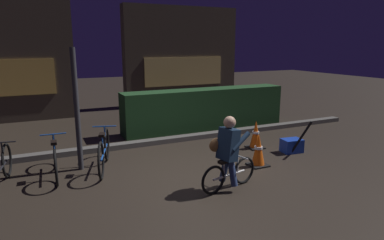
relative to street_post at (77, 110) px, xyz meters
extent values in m
plane|color=#2D261E|center=(1.90, -1.20, -1.16)|extent=(40.00, 40.00, 0.00)
cube|color=#56544F|center=(1.90, 1.00, -1.10)|extent=(12.00, 0.24, 0.12)
cube|color=#214723|center=(3.70, 1.90, -0.59)|extent=(4.80, 0.70, 1.14)
cube|color=#42382D|center=(-1.50, 5.30, 0.82)|extent=(4.16, 0.50, 3.97)
cube|color=#E5B751|center=(-1.50, 5.03, 0.23)|extent=(2.91, 0.04, 1.10)
cube|color=#42382D|center=(4.74, 6.00, 0.75)|extent=(4.66, 0.50, 3.82)
cube|color=#F2D172|center=(4.74, 5.73, 0.17)|extent=(3.26, 0.04, 1.10)
cylinder|color=#2D2D33|center=(0.00, 0.00, 0.00)|extent=(0.10, 0.10, 2.32)
torus|color=black|center=(-1.25, 0.16, -0.85)|extent=(0.14, 0.63, 0.63)
cylinder|color=black|center=(-1.33, -0.30, -0.85)|extent=(0.18, 0.94, 0.04)
cylinder|color=black|center=(-1.29, -0.05, -0.65)|extent=(0.03, 0.03, 0.40)
cylinder|color=black|center=(-1.29, -0.05, -0.45)|extent=(0.46, 0.09, 0.02)
torus|color=black|center=(-0.43, 0.32, -0.84)|extent=(0.07, 0.65, 0.64)
torus|color=black|center=(-0.48, -0.64, -0.84)|extent=(0.07, 0.65, 0.64)
cylinder|color=#19479E|center=(-0.46, -0.16, -0.84)|extent=(0.08, 0.96, 0.04)
cylinder|color=#19479E|center=(-0.46, -0.33, -0.66)|extent=(0.03, 0.03, 0.36)
cube|color=black|center=(-0.46, -0.33, -0.48)|extent=(0.11, 0.20, 0.05)
cylinder|color=#19479E|center=(-0.44, 0.10, -0.64)|extent=(0.03, 0.03, 0.41)
cylinder|color=#19479E|center=(-0.44, 0.10, -0.43)|extent=(0.46, 0.04, 0.02)
torus|color=black|center=(0.57, 0.32, -0.82)|extent=(0.24, 0.67, 0.69)
torus|color=black|center=(0.27, -0.67, -0.82)|extent=(0.24, 0.67, 0.69)
cylinder|color=#19479E|center=(0.42, -0.17, -0.82)|extent=(0.33, 1.00, 0.04)
cylinder|color=#19479E|center=(0.37, -0.34, -0.62)|extent=(0.03, 0.03, 0.39)
cube|color=black|center=(0.37, -0.34, -0.43)|extent=(0.15, 0.22, 0.05)
cylinder|color=#19479E|center=(0.51, 0.10, -0.60)|extent=(0.03, 0.03, 0.44)
cylinder|color=#19479E|center=(0.51, 0.10, -0.38)|extent=(0.45, 0.16, 0.02)
cube|color=black|center=(3.22, -1.30, -1.15)|extent=(0.36, 0.36, 0.03)
cone|color=#EA560F|center=(3.22, -1.30, -0.82)|extent=(0.26, 0.26, 0.62)
cylinder|color=white|center=(3.22, -1.30, -0.79)|extent=(0.16, 0.16, 0.05)
cube|color=black|center=(3.87, -0.30, -1.15)|extent=(0.36, 0.36, 0.03)
cone|color=#EA560F|center=(3.87, -0.30, -0.82)|extent=(0.26, 0.26, 0.63)
cylinder|color=white|center=(3.87, -0.30, -0.79)|extent=(0.16, 0.16, 0.05)
cube|color=#193DB7|center=(4.43, -0.90, -1.01)|extent=(0.47, 0.37, 0.30)
torus|color=black|center=(2.47, -1.93, -0.92)|extent=(0.48, 0.15, 0.48)
torus|color=black|center=(1.78, -2.08, -0.92)|extent=(0.48, 0.15, 0.48)
cylinder|color=silver|center=(2.12, -2.00, -0.92)|extent=(0.70, 0.19, 0.04)
cylinder|color=silver|center=(2.00, -2.03, -0.79)|extent=(0.03, 0.03, 0.26)
cube|color=black|center=(2.00, -2.03, -0.66)|extent=(0.22, 0.14, 0.05)
cylinder|color=silver|center=(2.31, -1.96, -0.77)|extent=(0.03, 0.03, 0.30)
cylinder|color=silver|center=(2.31, -1.96, -0.62)|extent=(0.12, 0.45, 0.02)
cylinder|color=navy|center=(2.08, -1.91, -0.86)|extent=(0.15, 0.23, 0.42)
cylinder|color=navy|center=(2.12, -2.10, -0.86)|extent=(0.15, 0.23, 0.42)
cube|color=#192D47|center=(2.08, -2.01, -0.38)|extent=(0.32, 0.37, 0.54)
sphere|color=tan|center=(2.10, -2.01, -0.02)|extent=(0.20, 0.20, 0.20)
cylinder|color=#192D47|center=(2.19, -1.84, -0.33)|extent=(0.40, 0.16, 0.29)
cylinder|color=#192D47|center=(2.25, -2.12, -0.33)|extent=(0.40, 0.16, 0.29)
ellipsoid|color=brown|center=(1.98, -1.83, -0.43)|extent=(0.35, 0.23, 0.24)
cylinder|color=black|center=(4.45, -1.15, -0.77)|extent=(0.33, 0.35, 0.78)
camera|label=1|loc=(-0.69, -6.52, 1.20)|focal=31.61mm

